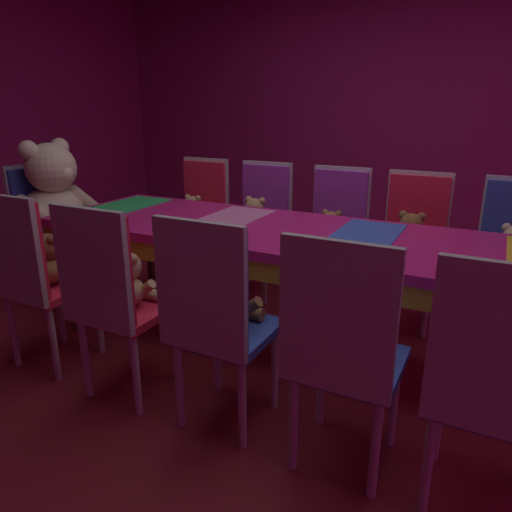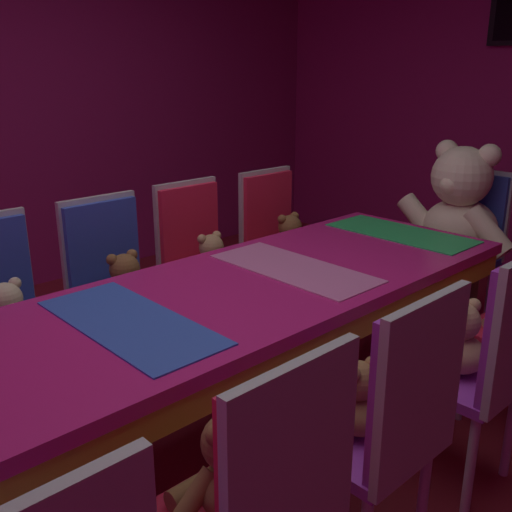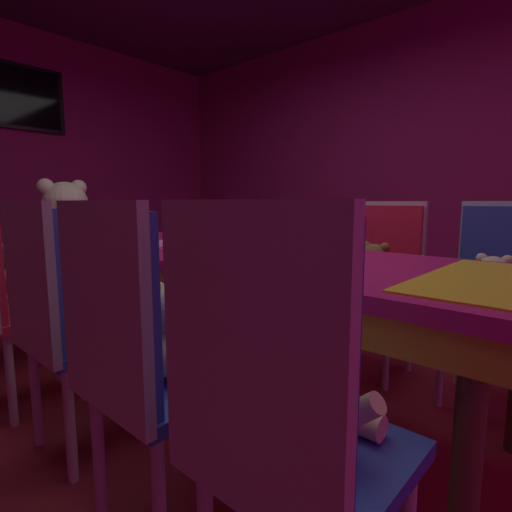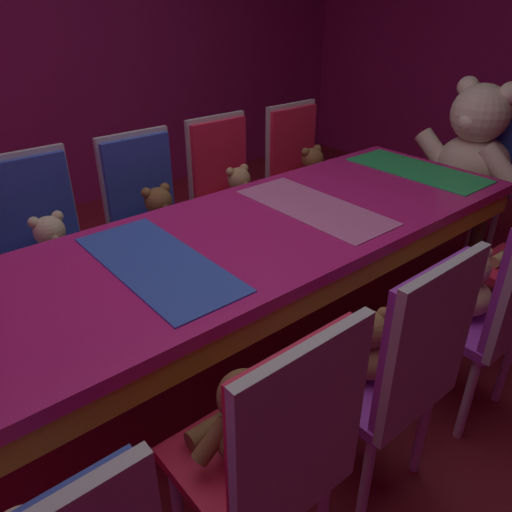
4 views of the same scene
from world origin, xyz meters
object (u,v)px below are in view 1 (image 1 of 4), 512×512
Objects in this scene: chair_left_2 at (212,309)px; teddy_right_2 at (330,232)px; chair_left_4 at (28,267)px; chair_right_2 at (337,223)px; teddy_right_3 at (254,220)px; chair_right_4 at (202,207)px; chair_right_1 at (414,232)px; teddy_left_4 at (51,262)px; king_teddy_bear at (56,197)px; banquet_table at (288,244)px; teddy_left_3 at (129,282)px; chair_left_1 at (341,340)px; chair_left_0 at (496,375)px; teddy_left_2 at (229,299)px; teddy_right_1 at (410,239)px; teddy_right_4 at (192,214)px; chair_right_3 at (263,214)px; teddy_left_0 at (497,358)px; chair_left_3 at (108,288)px; teddy_left_1 at (352,328)px; throne_chair at (42,217)px.

teddy_right_2 is (1.51, 0.00, -0.03)m from chair_left_2.
chair_right_2 is (1.64, -1.13, 0.00)m from chair_left_4.
chair_right_4 reaches higher than teddy_right_3.
teddy_right_2 is at bearing -75.25° from chair_right_1.
teddy_left_4 is 1.00m from king_teddy_bear.
banquet_table is 1.41m from chair_right_4.
teddy_left_3 is at bearing -19.66° from chair_right_2.
chair_left_1 is at bearing 18.56° from chair_right_2.
chair_left_2 is at bearing -24.16° from king_teddy_bear.
chair_left_0 and chair_left_4 have the same top height.
chair_left_2 is at bearing 89.15° from chair_left_0.
teddy_left_2 is 0.55m from teddy_left_3.
teddy_left_3 is (-0.02, 0.55, -0.01)m from teddy_left_2.
chair_right_2 is (0.15, 0.53, 0.01)m from teddy_right_1.
chair_left_0 is at bearing 17.73° from chair_right_1.
teddy_right_3 is 0.55m from teddy_right_4.
chair_left_4 reaches higher than teddy_right_4.
chair_left_2 is 1.78m from chair_right_3.
king_teddy_bear is at bearing 76.44° from teddy_left_0.
chair_left_1 is 1.11m from teddy_left_3.
chair_left_2 is 0.55m from chair_left_3.
teddy_left_4 is at bearing 89.23° from teddy_left_1.
king_teddy_bear is (0.00, -0.17, 0.16)m from throne_chair.
throne_chair is (0.83, 2.02, 0.00)m from chair_left_2.
teddy_right_1 is 2.63m from throne_chair.
teddy_left_4 is at bearing -37.15° from throne_chair.
teddy_left_1 is at bearing 89.79° from teddy_left_0.
teddy_right_1 is at bearing 81.31° from chair_right_3.
throne_chair is at bearing 71.29° from teddy_left_2.
teddy_right_4 is (-0.12, 1.68, -0.03)m from chair_right_1.
banquet_table is 9.55× the size of teddy_left_4.
teddy_left_1 reaches higher than teddy_left_3.
chair_left_4 is 3.62× the size of teddy_right_2.
chair_right_4 is (1.66, 0.02, 0.00)m from chair_left_4.
chair_left_0 is 1.00× the size of chair_left_2.
chair_left_0 is 2.18m from chair_left_4.
chair_left_2 and chair_left_3 have the same top height.
chair_left_2 and throne_chair have the same top height.
chair_left_0 is 3.03m from king_teddy_bear.
chair_left_2 is at bearing -102.31° from teddy_left_3.
king_teddy_bear is at bearing 61.36° from teddy_left_3.
king_teddy_bear is at bearing 73.79° from chair_left_0.
chair_left_2 reaches higher than teddy_left_4.
chair_right_1 and chair_right_4 have the same top height.
chair_right_1 is 1.00× the size of chair_right_4.
chair_left_0 is at bearing -90.63° from chair_left_4.
king_teddy_bear is (-0.82, 1.84, 0.16)m from chair_right_2.
teddy_left_4 is (0.02, 2.18, 0.00)m from teddy_left_0.
chair_right_4 is at bearing -90.72° from chair_right_1.
chair_left_1 and chair_right_2 have the same top height.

